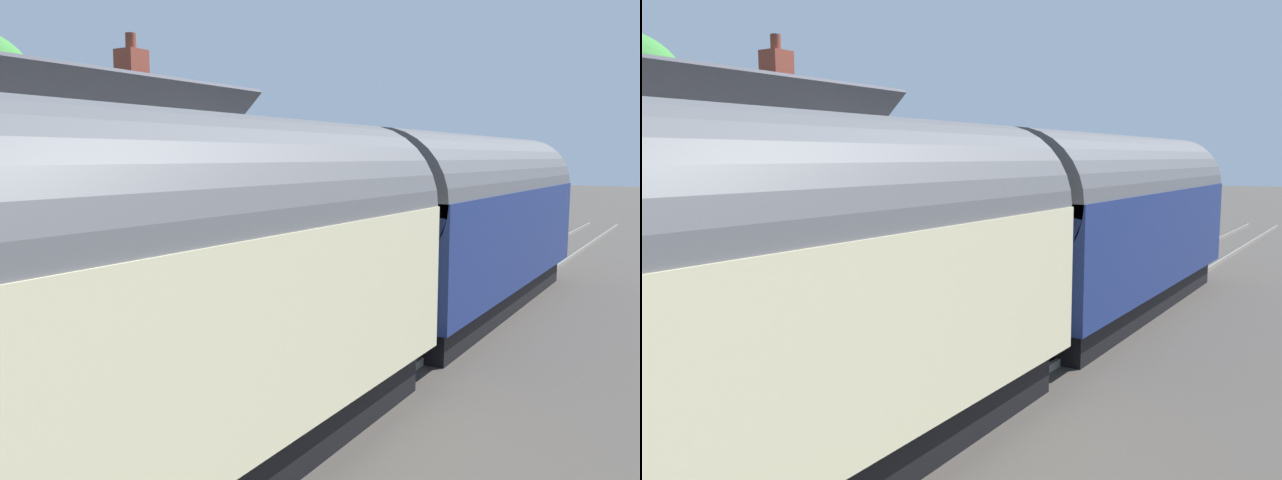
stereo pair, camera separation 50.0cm
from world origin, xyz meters
TOP-DOWN VIEW (x-y plane):
  - ground_plane at (0.00, 0.00)m, footprint 160.00×160.00m
  - platform at (0.00, 4.18)m, footprint 32.00×6.36m
  - platform_edge_coping at (0.00, 1.18)m, footprint 32.00×0.36m
  - rail_near at (0.00, -1.62)m, footprint 52.00×0.08m
  - rail_far at (0.00, -0.18)m, footprint 52.00×0.08m
  - train at (-2.27, -0.90)m, footprint 20.87×2.73m
  - station_building at (-3.96, 5.50)m, footprint 8.10×3.87m
  - bench_mid_platform at (7.99, 3.73)m, footprint 1.42×0.49m
  - bench_by_lamp at (9.96, 3.55)m, footprint 1.41×0.48m
  - bench_near_building at (5.97, 3.59)m, footprint 1.41×0.47m
  - planter_by_door at (3.18, 3.82)m, footprint 0.71×0.32m
  - planter_corner_building at (-0.43, 2.96)m, footprint 0.51×0.51m
  - planter_bench_left at (5.77, 4.67)m, footprint 0.34×0.34m
  - planter_bench_right at (-1.41, 1.61)m, footprint 0.47×0.47m
  - planter_edge_far at (2.48, 1.88)m, footprint 0.50×0.50m
  - lamp_post_platform at (3.48, 2.05)m, footprint 0.32×0.50m
  - station_sign_board at (2.36, 2.00)m, footprint 0.96×0.06m

SIDE VIEW (x-z plane):
  - ground_plane at x=0.00m, z-range 0.00..0.00m
  - rail_near at x=0.00m, z-range 0.00..0.14m
  - rail_far at x=0.00m, z-range 0.00..0.14m
  - platform at x=0.00m, z-range 0.00..0.94m
  - platform_edge_coping at x=0.00m, z-range 0.94..0.95m
  - planter_by_door at x=3.18m, z-range 0.92..1.51m
  - planter_bench_left at x=5.77m, z-range 0.93..1.59m
  - planter_bench_right at x=-1.41m, z-range 0.98..1.68m
  - planter_corner_building at x=-0.43m, z-range 0.99..1.73m
  - planter_edge_far at x=2.48m, z-range 1.00..1.74m
  - bench_mid_platform at x=7.99m, z-range 0.97..1.85m
  - bench_by_lamp at x=9.96m, z-range 0.97..1.85m
  - bench_near_building at x=5.97m, z-range 0.97..1.85m
  - station_sign_board at x=2.36m, z-range 1.34..2.91m
  - train at x=-2.27m, z-range 0.06..4.38m
  - station_building at x=-3.96m, z-range -0.39..5.24m
  - lamp_post_platform at x=3.48m, z-range 1.66..5.29m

